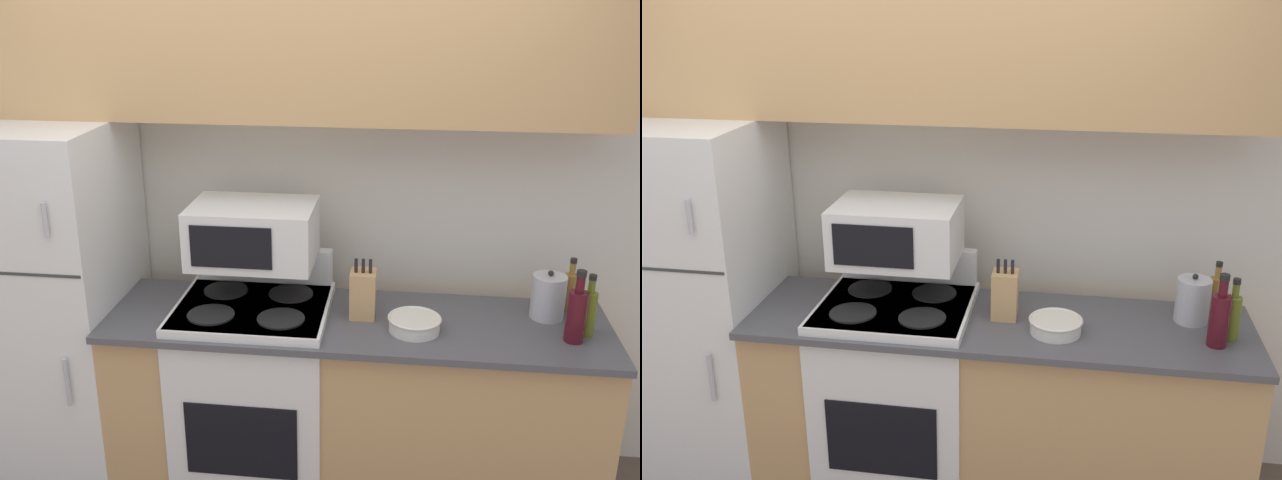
{
  "view_description": "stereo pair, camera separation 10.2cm",
  "coord_description": "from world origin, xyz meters",
  "views": [
    {
      "loc": [
        0.52,
        -2.45,
        2.24
      ],
      "look_at": [
        0.18,
        0.26,
        1.26
      ],
      "focal_mm": 40.0,
      "sensor_mm": 36.0,
      "label": 1
    },
    {
      "loc": [
        0.62,
        -2.43,
        2.24
      ],
      "look_at": [
        0.18,
        0.26,
        1.26
      ],
      "focal_mm": 40.0,
      "sensor_mm": 36.0,
      "label": 2
    }
  ],
  "objects": [
    {
      "name": "stove",
      "position": [
        -0.12,
        0.28,
        0.49
      ],
      "size": [
        0.65,
        0.6,
        1.1
      ],
      "color": "white",
      "rests_on": "ground_plane"
    },
    {
      "name": "bowl",
      "position": [
        0.57,
        0.19,
        0.94
      ],
      "size": [
        0.22,
        0.22,
        0.06
      ],
      "color": "silver",
      "rests_on": "lower_cabinets"
    },
    {
      "name": "upper_cabinets",
      "position": [
        0.0,
        0.55,
        2.03
      ],
      "size": [
        2.77,
        0.33,
        0.68
      ],
      "color": "tan",
      "rests_on": "refrigerator"
    },
    {
      "name": "lower_cabinets",
      "position": [
        0.33,
        0.29,
        0.45
      ],
      "size": [
        2.11,
        0.61,
        0.91
      ],
      "color": "tan",
      "rests_on": "ground_plane"
    },
    {
      "name": "microwave",
      "position": [
        -0.12,
        0.37,
        1.23
      ],
      "size": [
        0.53,
        0.38,
        0.25
      ],
      "color": "white",
      "rests_on": "stove"
    },
    {
      "name": "bottle_olive_oil",
      "position": [
        1.26,
        0.24,
        1.01
      ],
      "size": [
        0.06,
        0.06,
        0.26
      ],
      "color": "#5B6619",
      "rests_on": "lower_cabinets"
    },
    {
      "name": "bottle_wine_red",
      "position": [
        1.2,
        0.18,
        1.02
      ],
      "size": [
        0.08,
        0.08,
        0.3
      ],
      "color": "#470F19",
      "rests_on": "lower_cabinets"
    },
    {
      "name": "refrigerator",
      "position": [
        -1.06,
        0.36,
        0.85
      ],
      "size": [
        0.66,
        0.74,
        1.69
      ],
      "color": "white",
      "rests_on": "ground_plane"
    },
    {
      "name": "kettle",
      "position": [
        1.13,
        0.38,
        1.0
      ],
      "size": [
        0.14,
        0.14,
        0.21
      ],
      "color": "#B7B7BC",
      "rests_on": "lower_cabinets"
    },
    {
      "name": "wall_back",
      "position": [
        0.0,
        0.75,
        1.27
      ],
      "size": [
        8.0,
        0.05,
        2.55
      ],
      "color": "silver",
      "rests_on": "ground_plane"
    },
    {
      "name": "bottle_vinegar",
      "position": [
        1.23,
        0.47,
        1.0
      ],
      "size": [
        0.06,
        0.06,
        0.24
      ],
      "color": "olive",
      "rests_on": "lower_cabinets"
    },
    {
      "name": "knife_block",
      "position": [
        0.36,
        0.3,
        1.01
      ],
      "size": [
        0.11,
        0.11,
        0.26
      ],
      "color": "tan",
      "rests_on": "lower_cabinets"
    }
  ]
}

